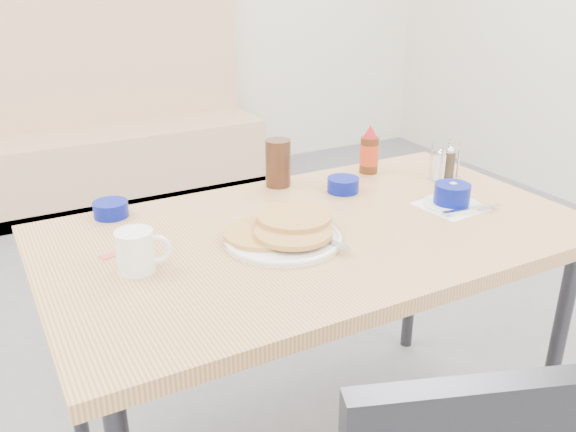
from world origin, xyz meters
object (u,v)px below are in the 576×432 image
grits_setting (452,197)px  syrup_bottle (369,152)px  dining_table (317,250)px  pancake_plate (283,233)px  amber_tumbler (278,163)px  condiment_caddy (444,166)px  coffee_mug (137,251)px  booth_bench (106,143)px  creamer_bowl (111,209)px  butter_bowl (343,185)px

grits_setting → syrup_bottle: syrup_bottle is taller
dining_table → pancake_plate: (-0.11, -0.02, 0.08)m
grits_setting → amber_tumbler: size_ratio=1.37×
dining_table → condiment_caddy: 0.59m
amber_tumbler → syrup_bottle: 0.32m
coffee_mug → syrup_bottle: 0.91m
pancake_plate → condiment_caddy: (0.67, 0.17, 0.02)m
grits_setting → coffee_mug: bearing=176.9°
booth_bench → creamer_bowl: 2.28m
creamer_bowl → amber_tumbler: bearing=0.0°
butter_bowl → dining_table: bearing=-136.6°
pancake_plate → butter_bowl: 0.39m
grits_setting → booth_bench: bearing=99.0°
grits_setting → butter_bowl: (-0.20, 0.25, -0.01)m
dining_table → amber_tumbler: (0.06, 0.34, 0.13)m
pancake_plate → condiment_caddy: size_ratio=2.46×
pancake_plate → creamer_bowl: size_ratio=3.12×
butter_bowl → syrup_bottle: 0.21m
amber_tumbler → creamer_bowl: bearing=180.0°
booth_bench → grits_setting: booth_bench is taller
dining_table → grits_setting: bearing=-7.3°
butter_bowl → amber_tumbler: bearing=136.0°
booth_bench → pancake_plate: 2.59m
coffee_mug → grits_setting: bearing=-3.1°
grits_setting → pancake_plate: bearing=176.5°
syrup_bottle → creamer_bowl: bearing=177.9°
grits_setting → syrup_bottle: (-0.03, 0.36, 0.04)m
butter_bowl → amber_tumbler: size_ratio=0.66×
amber_tumbler → dining_table: bearing=-100.5°
creamer_bowl → dining_table: bearing=-36.9°
booth_bench → syrup_bottle: booth_bench is taller
booth_bench → condiment_caddy: size_ratio=15.94×
creamer_bowl → condiment_caddy: (1.01, -0.20, 0.02)m
booth_bench → syrup_bottle: (0.38, -2.22, 0.48)m
booth_bench → condiment_caddy: booth_bench is taller
pancake_plate → grits_setting: 0.52m
pancake_plate → grits_setting: grits_setting is taller
creamer_bowl → condiment_caddy: size_ratio=0.79×
dining_table → booth_bench: bearing=90.0°
booth_bench → coffee_mug: size_ratio=15.44×
booth_bench → amber_tumbler: bearing=-88.4°
creamer_bowl → condiment_caddy: bearing=-11.0°
booth_bench → syrup_bottle: size_ratio=11.90×
condiment_caddy → pancake_plate: bearing=-174.3°
creamer_bowl → coffee_mug: bearing=-93.6°
creamer_bowl → syrup_bottle: bearing=-2.1°
booth_bench → dining_table: (0.00, -2.53, 0.35)m
booth_bench → butter_bowl: 2.38m
booth_bench → dining_table: booth_bench is taller
pancake_plate → amber_tumbler: 0.40m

